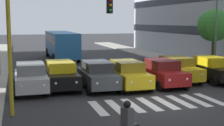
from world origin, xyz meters
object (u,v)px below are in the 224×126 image
object	(u,v)px
car_5	(61,75)
street_lamp_right	(4,13)
car_3	(128,74)
street_tree_1	(214,26)
car_0	(213,69)
bus_behind_traffic	(61,43)
traffic_light_gantry	(41,32)
car_1	(177,69)
car_4	(97,75)
car_6	(31,77)
street_lamp_left	(211,13)
car_2	(162,72)

from	to	relation	value
car_5	street_lamp_right	xyz separation A→B (m)	(3.39, -5.55, 3.91)
car_3	street_tree_1	distance (m)	10.42
car_0	bus_behind_traffic	world-z (taller)	bus_behind_traffic
traffic_light_gantry	car_3	bearing A→B (deg)	-142.97
car_0	street_tree_1	size ratio (longest dim) A/B	0.88
car_3	car_5	bearing A→B (deg)	-13.17
car_1	car_5	bearing A→B (deg)	1.23
car_4	bus_behind_traffic	bearing A→B (deg)	-90.00
car_4	car_6	world-z (taller)	same
car_5	car_6	xyz separation A→B (m)	(1.84, 0.37, 0.00)
car_1	street_lamp_right	bearing A→B (deg)	-24.92
car_1	street_lamp_right	size ratio (longest dim) A/B	0.58
car_1	car_4	bearing A→B (deg)	7.92
traffic_light_gantry	street_lamp_right	distance (m)	10.94
car_1	street_lamp_left	xyz separation A→B (m)	(-3.76, -1.80, 3.92)
bus_behind_traffic	street_lamp_left	size ratio (longest dim) A/B	1.37
traffic_light_gantry	street_tree_1	world-z (taller)	traffic_light_gantry
car_3	bus_behind_traffic	bearing A→B (deg)	-83.57
car_4	traffic_light_gantry	size ratio (longest dim) A/B	0.81
bus_behind_traffic	street_lamp_right	world-z (taller)	street_lamp_right
car_1	car_4	world-z (taller)	same
car_2	car_5	size ratio (longest dim) A/B	1.00
car_1	car_6	xyz separation A→B (m)	(10.02, 0.55, 0.00)
car_3	car_5	world-z (taller)	same
car_6	street_lamp_right	world-z (taller)	street_lamp_right
traffic_light_gantry	street_lamp_right	world-z (taller)	street_lamp_right
car_4	car_5	xyz separation A→B (m)	(2.19, -0.66, 0.00)
street_lamp_right	bus_behind_traffic	bearing A→B (deg)	-118.56
car_2	street_lamp_right	bearing A→B (deg)	-33.07
car_6	bus_behind_traffic	size ratio (longest dim) A/B	0.42
car_6	car_3	bearing A→B (deg)	174.37
car_1	street_tree_1	xyz separation A→B (m)	(-4.93, -3.14, 2.96)
car_5	street_lamp_right	size ratio (longest dim) A/B	0.58
street_lamp_left	car_6	bearing A→B (deg)	9.69
street_lamp_left	street_tree_1	world-z (taller)	street_lamp_left
street_tree_1	car_4	bearing A→B (deg)	20.02
car_2	street_tree_1	bearing A→B (deg)	-147.57
car_0	street_lamp_left	size ratio (longest dim) A/B	0.58
car_2	car_3	xyz separation A→B (m)	(2.41, 0.07, 0.00)
car_6	street_lamp_right	xyz separation A→B (m)	(1.56, -5.93, 3.91)
street_tree_1	bus_behind_traffic	bearing A→B (deg)	-48.84
car_0	car_4	xyz separation A→B (m)	(8.35, 0.08, 0.00)
car_1	traffic_light_gantry	distance (m)	11.42
traffic_light_gantry	car_1	bearing A→B (deg)	-151.12
car_6	street_tree_1	distance (m)	15.68
car_2	street_lamp_left	world-z (taller)	street_lamp_left
car_2	street_lamp_right	distance (m)	12.43
car_3	street_lamp_right	bearing A→B (deg)	-41.05
car_6	street_tree_1	world-z (taller)	street_tree_1
street_lamp_left	street_lamp_right	bearing A→B (deg)	-13.12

